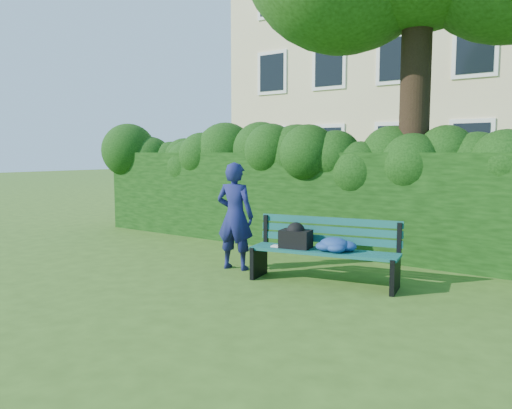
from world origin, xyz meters
The scene contains 5 objects.
ground centered at (0.00, 0.00, 0.00)m, with size 80.00×80.00×0.00m, color #39581B.
apartment_building centered at (0.00, 13.99, 6.00)m, with size 16.00×8.08×12.00m.
hedge centered at (0.00, 2.20, 0.90)m, with size 10.00×1.00×1.80m.
park_bench centered at (1.52, 0.02, 0.51)m, with size 2.10×0.93×0.89m.
man_reading centered at (0.05, -0.02, 0.83)m, with size 0.60×0.40×1.65m, color navy.
Camera 1 is at (4.76, -6.01, 1.80)m, focal length 35.00 mm.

